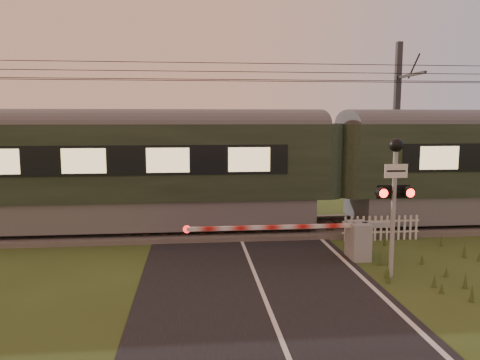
{
  "coord_description": "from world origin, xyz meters",
  "views": [
    {
      "loc": [
        -1.6,
        -10.44,
        4.13
      ],
      "look_at": [
        -0.23,
        3.2,
        2.33
      ],
      "focal_mm": 35.0,
      "sensor_mm": 36.0,
      "label": 1
    }
  ],
  "objects": [
    {
      "name": "picket_fence",
      "position": [
        4.76,
        4.6,
        0.43
      ],
      "size": [
        2.72,
        0.07,
        0.86
      ],
      "color": "silver",
      "rests_on": "ground"
    },
    {
      "name": "catenary_mast",
      "position": [
        7.01,
        8.73,
        3.8
      ],
      "size": [
        0.23,
        2.46,
        7.31
      ],
      "color": "#2D2D30",
      "rests_on": "ground"
    },
    {
      "name": "train",
      "position": [
        3.58,
        6.5,
        2.35
      ],
      "size": [
        44.46,
        3.07,
        4.15
      ],
      "color": "slate",
      "rests_on": "ground"
    },
    {
      "name": "track_bed",
      "position": [
        0.0,
        6.5,
        0.07
      ],
      "size": [
        140.0,
        3.4,
        0.39
      ],
      "color": "#47423D",
      "rests_on": "ground"
    },
    {
      "name": "overhead_wires",
      "position": [
        0.0,
        6.5,
        5.72
      ],
      "size": [
        120.0,
        0.62,
        0.62
      ],
      "color": "black",
      "rests_on": "ground"
    },
    {
      "name": "boom_gate",
      "position": [
        2.99,
        2.64,
        0.61
      ],
      "size": [
        6.15,
        0.85,
        1.12
      ],
      "color": "gray",
      "rests_on": "ground"
    },
    {
      "name": "ground",
      "position": [
        0.0,
        0.0,
        0.0
      ],
      "size": [
        160.0,
        160.0,
        0.0
      ],
      "primitive_type": "plane",
      "color": "#334018",
      "rests_on": "ground"
    },
    {
      "name": "crossing_signal",
      "position": [
        3.53,
        0.97,
        2.51
      ],
      "size": [
        0.93,
        0.37,
        3.64
      ],
      "color": "gray",
      "rests_on": "ground"
    },
    {
      "name": "road",
      "position": [
        0.02,
        -0.23,
        0.01
      ],
      "size": [
        6.0,
        140.0,
        0.03
      ],
      "color": "black",
      "rests_on": "ground"
    }
  ]
}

